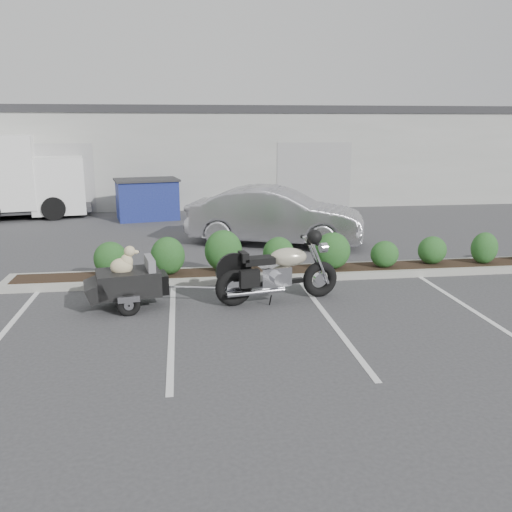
{
  "coord_description": "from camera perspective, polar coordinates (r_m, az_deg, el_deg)",
  "views": [
    {
      "loc": [
        -1.27,
        -9.18,
        3.29
      ],
      "look_at": [
        0.15,
        1.12,
        0.75
      ],
      "focal_mm": 38.0,
      "sensor_mm": 36.0,
      "label": 1
    }
  ],
  "objects": [
    {
      "name": "sedan",
      "position": [
        15.12,
        2.09,
        4.22
      ],
      "size": [
        5.13,
        3.26,
        1.6
      ],
      "primitive_type": "imported",
      "rotation": [
        0.0,
        0.0,
        1.22
      ],
      "color": "#AAA9B0",
      "rests_on": "ground"
    },
    {
      "name": "building",
      "position": [
        26.24,
        -5.2,
        10.84
      ],
      "size": [
        26.0,
        10.0,
        4.0
      ],
      "primitive_type": "cube",
      "color": "#9EA099",
      "rests_on": "ground"
    },
    {
      "name": "planter_kerb",
      "position": [
        12.04,
        3.28,
        -1.79
      ],
      "size": [
        12.0,
        1.0,
        0.15
      ],
      "primitive_type": "cube",
      "color": "#9E9E93",
      "rests_on": "ground"
    },
    {
      "name": "pet_trailer",
      "position": [
        10.15,
        -13.39,
        -2.65
      ],
      "size": [
        1.99,
        1.13,
        1.17
      ],
      "rotation": [
        0.0,
        0.0,
        0.19
      ],
      "color": "black",
      "rests_on": "ground"
    },
    {
      "name": "ground",
      "position": [
        9.83,
        0.01,
        -5.82
      ],
      "size": [
        90.0,
        90.0,
        0.0
      ],
      "primitive_type": "plane",
      "color": "#38383A",
      "rests_on": "ground"
    },
    {
      "name": "dumpster",
      "position": [
        19.61,
        -11.38,
        5.92
      ],
      "size": [
        2.41,
        1.87,
        1.43
      ],
      "rotation": [
        0.0,
        0.0,
        0.19
      ],
      "color": "navy",
      "rests_on": "ground"
    },
    {
      "name": "motorcycle",
      "position": [
        10.21,
        2.36,
        -1.76
      ],
      "size": [
        2.45,
        1.0,
        1.41
      ],
      "rotation": [
        0.0,
        0.0,
        0.19
      ],
      "color": "black",
      "rests_on": "ground"
    }
  ]
}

